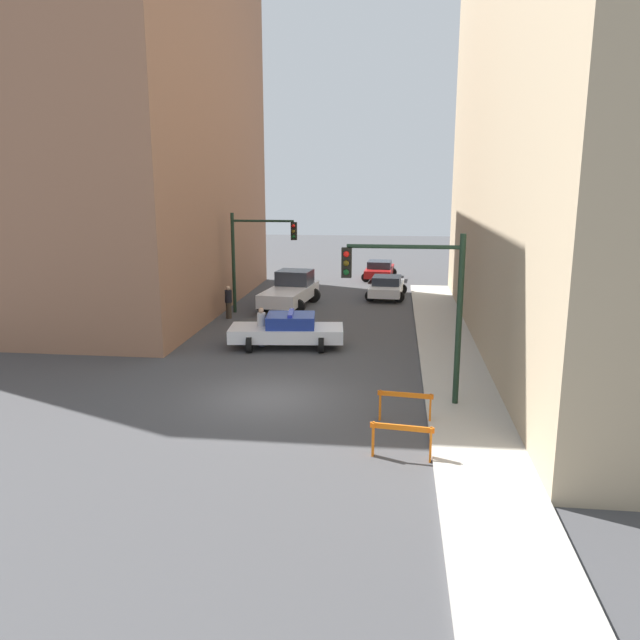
{
  "coord_description": "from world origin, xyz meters",
  "views": [
    {
      "loc": [
        3.94,
        -18.67,
        6.85
      ],
      "look_at": [
        0.93,
        6.21,
        1.2
      ],
      "focal_mm": 35.0,
      "sensor_mm": 36.0,
      "label": 1
    }
  ],
  "objects_px": {
    "traffic_light_near": "(421,293)",
    "parked_car_near": "(387,287)",
    "pedestrian_corner": "(229,302)",
    "parked_car_mid": "(380,270)",
    "white_truck": "(291,290)",
    "pedestrian_crossing": "(261,326)",
    "barrier_mid": "(405,402)",
    "traffic_light_far": "(254,248)",
    "barrier_front": "(402,436)",
    "police_car": "(288,330)"
  },
  "relations": [
    {
      "from": "traffic_light_far",
      "to": "white_truck",
      "type": "xyz_separation_m",
      "value": [
        1.59,
        1.89,
        -2.49
      ]
    },
    {
      "from": "pedestrian_crossing",
      "to": "barrier_mid",
      "type": "bearing_deg",
      "value": 160.49
    },
    {
      "from": "white_truck",
      "to": "barrier_mid",
      "type": "xyz_separation_m",
      "value": [
        6.05,
        -16.25,
        -0.29
      ]
    },
    {
      "from": "police_car",
      "to": "white_truck",
      "type": "distance_m",
      "value": 8.6
    },
    {
      "from": "police_car",
      "to": "pedestrian_crossing",
      "type": "bearing_deg",
      "value": 82.74
    },
    {
      "from": "parked_car_near",
      "to": "traffic_light_near",
      "type": "bearing_deg",
      "value": -82.2
    },
    {
      "from": "traffic_light_far",
      "to": "barrier_mid",
      "type": "xyz_separation_m",
      "value": [
        7.64,
        -14.36,
        -2.78
      ]
    },
    {
      "from": "white_truck",
      "to": "traffic_light_near",
      "type": "bearing_deg",
      "value": -59.52
    },
    {
      "from": "traffic_light_far",
      "to": "pedestrian_corner",
      "type": "height_order",
      "value": "traffic_light_far"
    },
    {
      "from": "pedestrian_corner",
      "to": "barrier_mid",
      "type": "bearing_deg",
      "value": -151.69
    },
    {
      "from": "pedestrian_crossing",
      "to": "barrier_mid",
      "type": "xyz_separation_m",
      "value": [
        5.88,
        -7.78,
        -0.24
      ]
    },
    {
      "from": "traffic_light_near",
      "to": "barrier_front",
      "type": "bearing_deg",
      "value": -97.33
    },
    {
      "from": "parked_car_near",
      "to": "pedestrian_corner",
      "type": "xyz_separation_m",
      "value": [
        -7.82,
        -6.61,
        0.19
      ]
    },
    {
      "from": "traffic_light_far",
      "to": "barrier_mid",
      "type": "bearing_deg",
      "value": -61.98
    },
    {
      "from": "traffic_light_near",
      "to": "parked_car_near",
      "type": "height_order",
      "value": "traffic_light_near"
    },
    {
      "from": "traffic_light_far",
      "to": "traffic_light_near",
      "type": "bearing_deg",
      "value": -58.1
    },
    {
      "from": "traffic_light_near",
      "to": "parked_car_near",
      "type": "xyz_separation_m",
      "value": [
        -1.23,
        18.05,
        -2.86
      ]
    },
    {
      "from": "traffic_light_near",
      "to": "parked_car_mid",
      "type": "xyz_separation_m",
      "value": [
        -1.85,
        25.08,
        -2.86
      ]
    },
    {
      "from": "pedestrian_crossing",
      "to": "pedestrian_corner",
      "type": "height_order",
      "value": "same"
    },
    {
      "from": "pedestrian_crossing",
      "to": "barrier_front",
      "type": "distance_m",
      "value": 11.75
    },
    {
      "from": "white_truck",
      "to": "barrier_front",
      "type": "height_order",
      "value": "white_truck"
    },
    {
      "from": "traffic_light_far",
      "to": "barrier_front",
      "type": "bearing_deg",
      "value": -65.89
    },
    {
      "from": "police_car",
      "to": "pedestrian_corner",
      "type": "bearing_deg",
      "value": 31.3
    },
    {
      "from": "traffic_light_near",
      "to": "traffic_light_far",
      "type": "distance_m",
      "value": 15.2
    },
    {
      "from": "barrier_front",
      "to": "white_truck",
      "type": "bearing_deg",
      "value": 107.62
    },
    {
      "from": "white_truck",
      "to": "parked_car_near",
      "type": "relative_size",
      "value": 1.27
    },
    {
      "from": "barrier_mid",
      "to": "barrier_front",
      "type": "bearing_deg",
      "value": -92.65
    },
    {
      "from": "pedestrian_crossing",
      "to": "traffic_light_far",
      "type": "bearing_deg",
      "value": -41.56
    },
    {
      "from": "traffic_light_near",
      "to": "parked_car_near",
      "type": "relative_size",
      "value": 1.18
    },
    {
      "from": "traffic_light_near",
      "to": "pedestrian_crossing",
      "type": "bearing_deg",
      "value": 134.76
    },
    {
      "from": "traffic_light_near",
      "to": "barrier_mid",
      "type": "bearing_deg",
      "value": -104.95
    },
    {
      "from": "traffic_light_far",
      "to": "pedestrian_corner",
      "type": "relative_size",
      "value": 3.13
    },
    {
      "from": "barrier_mid",
      "to": "traffic_light_near",
      "type": "bearing_deg",
      "value": 75.05
    },
    {
      "from": "pedestrian_corner",
      "to": "parked_car_mid",
      "type": "bearing_deg",
      "value": -33.46
    },
    {
      "from": "parked_car_near",
      "to": "traffic_light_far",
      "type": "bearing_deg",
      "value": -139.01
    },
    {
      "from": "barrier_front",
      "to": "barrier_mid",
      "type": "distance_m",
      "value": 2.46
    },
    {
      "from": "police_car",
      "to": "pedestrian_corner",
      "type": "height_order",
      "value": "pedestrian_corner"
    },
    {
      "from": "parked_car_near",
      "to": "pedestrian_crossing",
      "type": "bearing_deg",
      "value": -109.34
    },
    {
      "from": "parked_car_near",
      "to": "pedestrian_crossing",
      "type": "xyz_separation_m",
      "value": [
        -5.03,
        -11.73,
        0.19
      ]
    },
    {
      "from": "parked_car_near",
      "to": "barrier_front",
      "type": "height_order",
      "value": "parked_car_near"
    },
    {
      "from": "parked_car_mid",
      "to": "pedestrian_crossing",
      "type": "xyz_separation_m",
      "value": [
        -4.42,
        -18.76,
        0.19
      ]
    },
    {
      "from": "traffic_light_far",
      "to": "white_truck",
      "type": "bearing_deg",
      "value": 49.94
    },
    {
      "from": "white_truck",
      "to": "parked_car_near",
      "type": "xyz_separation_m",
      "value": [
        5.21,
        3.26,
        -0.23
      ]
    },
    {
      "from": "traffic_light_near",
      "to": "white_truck",
      "type": "xyz_separation_m",
      "value": [
        -6.44,
        14.79,
        -2.62
      ]
    },
    {
      "from": "traffic_light_far",
      "to": "barrier_front",
      "type": "relative_size",
      "value": 3.26
    },
    {
      "from": "parked_car_mid",
      "to": "parked_car_near",
      "type": "bearing_deg",
      "value": -81.98
    },
    {
      "from": "traffic_light_near",
      "to": "parked_car_mid",
      "type": "relative_size",
      "value": 1.18
    },
    {
      "from": "pedestrian_corner",
      "to": "barrier_mid",
      "type": "distance_m",
      "value": 15.53
    },
    {
      "from": "traffic_light_near",
      "to": "pedestrian_corner",
      "type": "relative_size",
      "value": 3.13
    },
    {
      "from": "pedestrian_crossing",
      "to": "barrier_mid",
      "type": "relative_size",
      "value": 1.04
    }
  ]
}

